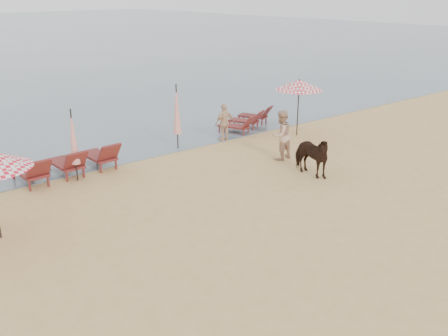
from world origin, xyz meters
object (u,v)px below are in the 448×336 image
object	(u,v)px
cow	(310,155)
beachgoer_right_b	(224,123)
umbrella_closed_left	(73,137)
lounger_cluster_right	(248,120)
umbrella_open_right	(299,85)
beachgoer_right_a	(281,135)
lounger_cluster_left	(68,163)
umbrella_closed_right	(177,110)

from	to	relation	value
cow	beachgoer_right_b	distance (m)	5.10
umbrella_closed_left	cow	xyz separation A→B (m)	(6.44, -4.53, -0.79)
lounger_cluster_right	umbrella_open_right	world-z (taller)	umbrella_open_right
umbrella_open_right	beachgoer_right_b	distance (m)	3.61
umbrella_closed_left	beachgoer_right_a	xyz separation A→B (m)	(6.91, -2.63, -0.58)
lounger_cluster_right	umbrella_open_right	bearing A→B (deg)	-91.07
umbrella_open_right	lounger_cluster_left	bearing A→B (deg)	178.86
lounger_cluster_left	lounger_cluster_right	world-z (taller)	lounger_cluster_left
cow	beachgoer_right_b	world-z (taller)	beachgoer_right_b
umbrella_open_right	cow	world-z (taller)	umbrella_open_right
umbrella_closed_left	umbrella_closed_right	size ratio (longest dim) A/B	0.94
umbrella_open_right	beachgoer_right_a	world-z (taller)	umbrella_open_right
lounger_cluster_right	beachgoer_right_a	xyz separation A→B (m)	(-1.97, -4.10, 0.52)
cow	umbrella_closed_right	bearing A→B (deg)	110.34
lounger_cluster_left	beachgoer_right_b	bearing A→B (deg)	-3.30
umbrella_closed_right	beachgoer_right_a	size ratio (longest dim) A/B	1.40
lounger_cluster_left	umbrella_closed_right	size ratio (longest dim) A/B	1.28
umbrella_closed_left	umbrella_closed_right	distance (m)	4.70
umbrella_closed_right	beachgoer_right_b	xyz separation A→B (m)	(2.15, -0.31, -0.81)
cow	beachgoer_right_a	distance (m)	1.97
umbrella_closed_left	cow	size ratio (longest dim) A/B	1.43
lounger_cluster_left	umbrella_closed_right	distance (m)	4.80
beachgoer_right_a	beachgoer_right_b	bearing A→B (deg)	-91.27
umbrella_open_right	lounger_cluster_right	bearing A→B (deg)	119.74
beachgoer_right_b	cow	bearing A→B (deg)	85.92
lounger_cluster_left	cow	distance (m)	8.24
umbrella_closed_left	beachgoer_right_b	world-z (taller)	umbrella_closed_left
lounger_cluster_left	beachgoer_right_a	distance (m)	7.66
lounger_cluster_left	umbrella_closed_left	xyz separation A→B (m)	(0.04, -0.56, 1.02)
lounger_cluster_right	umbrella_closed_left	bearing A→B (deg)	164.84
umbrella_open_right	beachgoer_right_a	xyz separation A→B (m)	(-2.92, -1.91, -1.29)
umbrella_open_right	umbrella_closed_left	world-z (taller)	umbrella_open_right
lounger_cluster_left	beachgoer_right_a	bearing A→B (deg)	-27.92
umbrella_open_right	umbrella_closed_left	xyz separation A→B (m)	(-9.83, 0.72, -0.71)
beachgoer_right_a	umbrella_closed_right	bearing A→B (deg)	-60.65
umbrella_closed_left	umbrella_closed_right	xyz separation A→B (m)	(4.62, 0.87, 0.09)
lounger_cluster_right	cow	bearing A→B (deg)	-136.71
umbrella_closed_left	beachgoer_right_b	bearing A→B (deg)	4.72
beachgoer_right_b	lounger_cluster_right	bearing A→B (deg)	-157.09
lounger_cluster_left	umbrella_open_right	world-z (taller)	umbrella_open_right
umbrella_open_right	beachgoer_right_a	size ratio (longest dim) A/B	1.32
umbrella_closed_right	cow	xyz separation A→B (m)	(1.82, -5.40, -0.88)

